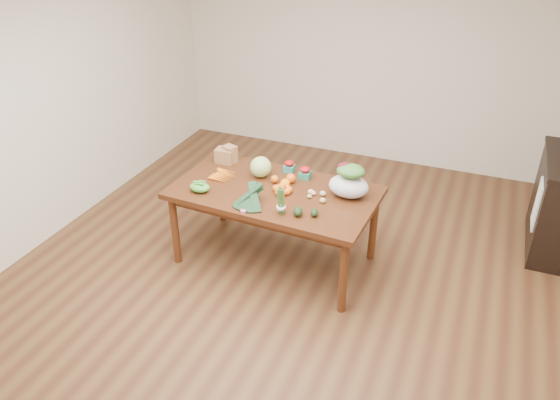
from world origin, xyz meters
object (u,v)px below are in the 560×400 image
at_px(asparagus_bundle, 281,201).
at_px(salad_bag, 349,182).
at_px(paper_bag, 225,154).
at_px(kale_bunch, 249,198).
at_px(mandarin_cluster, 282,188).
at_px(cabbage, 261,167).
at_px(dining_table, 275,226).

relative_size(asparagus_bundle, salad_bag, 0.72).
height_order(asparagus_bundle, salad_bag, salad_bag).
relative_size(paper_bag, kale_bunch, 0.60).
xyz_separation_m(kale_bunch, asparagus_bundle, (0.29, -0.01, 0.05)).
height_order(mandarin_cluster, salad_bag, salad_bag).
xyz_separation_m(cabbage, mandarin_cluster, (0.30, -0.21, -0.05)).
relative_size(kale_bunch, salad_bag, 1.15).
bearing_deg(cabbage, paper_bag, 161.38).
bearing_deg(dining_table, paper_bag, 155.45).
bearing_deg(kale_bunch, cabbage, 106.56).
xyz_separation_m(dining_table, asparagus_bundle, (0.21, -0.36, 0.50)).
height_order(cabbage, salad_bag, salad_bag).
bearing_deg(mandarin_cluster, asparagus_bundle, -69.67).
height_order(kale_bunch, asparagus_bundle, asparagus_bundle).
xyz_separation_m(paper_bag, mandarin_cluster, (0.74, -0.36, -0.04)).
xyz_separation_m(dining_table, salad_bag, (0.63, 0.14, 0.51)).
xyz_separation_m(cabbage, kale_bunch, (0.13, -0.54, -0.02)).
bearing_deg(dining_table, mandarin_cluster, -8.13).
bearing_deg(dining_table, asparagus_bundle, -56.93).
xyz_separation_m(paper_bag, kale_bunch, (0.57, -0.69, -0.01)).
distance_m(mandarin_cluster, asparagus_bundle, 0.37).
relative_size(dining_table, mandarin_cluster, 9.94).
distance_m(cabbage, mandarin_cluster, 0.37).
bearing_deg(asparagus_bundle, kale_bunch, -178.72).
relative_size(cabbage, asparagus_bundle, 0.78).
xyz_separation_m(cabbage, salad_bag, (0.85, -0.06, 0.04)).
relative_size(paper_bag, cabbage, 1.23).
height_order(paper_bag, mandarin_cluster, paper_bag).
bearing_deg(paper_bag, salad_bag, -9.01).
bearing_deg(cabbage, mandarin_cluster, -35.65).
bearing_deg(cabbage, kale_bunch, -76.57).
relative_size(mandarin_cluster, salad_bag, 0.52).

